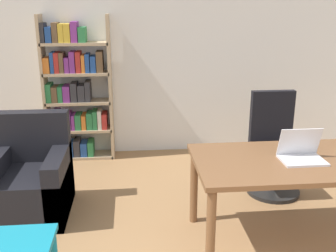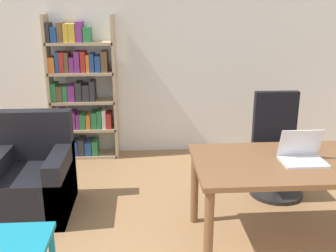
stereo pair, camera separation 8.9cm
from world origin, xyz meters
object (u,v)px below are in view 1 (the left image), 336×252
desk (302,169)px  office_chair (274,149)px  bookshelf (75,93)px  laptop (301,153)px  armchair (30,183)px

desk → office_chair: office_chair is taller
desk → bookshelf: (-2.10, 2.14, 0.20)m
desk → laptop: (-0.03, -0.02, 0.14)m
armchair → office_chair: bearing=6.0°
laptop → bookshelf: (-2.07, 2.16, 0.06)m
desk → armchair: (-2.37, 0.70, -0.35)m
laptop → armchair: 2.50m
laptop → office_chair: office_chair is taller
laptop → armchair: (-2.34, 0.72, -0.50)m
office_chair → desk: bearing=-97.4°
armchair → bookshelf: bearing=79.2°
laptop → armchair: bearing=162.9°
laptop → armchair: laptop is taller
desk → laptop: size_ratio=5.16×
laptop → office_chair: size_ratio=0.32×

